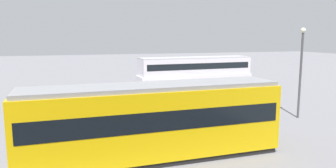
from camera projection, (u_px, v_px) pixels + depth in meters
name	position (u px, v px, depth m)	size (l,w,h in m)	color
ground_plane	(180.00, 103.00, 27.58)	(160.00, 160.00, 0.00)	gray
double_decker_bus	(195.00, 75.00, 31.80)	(11.95, 3.06, 3.81)	silver
tram_yellow	(154.00, 121.00, 14.85)	(12.37, 2.72, 3.63)	#E5B70C
pedestrian_near_railing	(161.00, 114.00, 20.09)	(0.42, 0.42, 1.64)	black
pedestrian_crossing	(217.00, 109.00, 20.93)	(0.45, 0.45, 1.79)	#4C3F2D
pedestrian_railing	(123.00, 113.00, 20.98)	(8.60, 0.97, 1.08)	gray
info_sign	(36.00, 108.00, 18.92)	(1.14, 0.15, 2.26)	slate
street_lamp	(301.00, 66.00, 22.15)	(0.36, 0.36, 6.46)	#4C4C51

